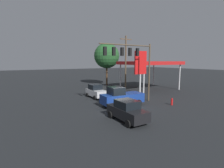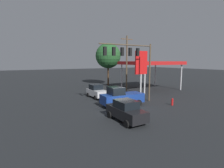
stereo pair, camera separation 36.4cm
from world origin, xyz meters
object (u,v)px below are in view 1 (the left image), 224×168
(utility_pole, at_px, (126,62))
(fire_hydrant, at_px, (172,102))
(hatchback_crossing, at_px, (96,91))
(sedan_far, at_px, (127,111))
(street_tree, at_px, (107,56))
(traffic_signal_assembly, at_px, (131,57))
(price_sign, at_px, (140,65))
(pickup_parked, at_px, (121,97))

(utility_pole, relative_size, fire_hydrant, 11.12)
(hatchback_crossing, relative_size, sedan_far, 0.88)
(street_tree, bearing_deg, sedan_far, 65.09)
(traffic_signal_assembly, distance_m, street_tree, 17.39)
(sedan_far, xyz_separation_m, fire_hydrant, (-8.16, -1.77, -0.51))
(traffic_signal_assembly, relative_size, hatchback_crossing, 1.99)
(price_sign, height_order, sedan_far, price_sign)
(sedan_far, height_order, street_tree, street_tree)
(sedan_far, bearing_deg, street_tree, 155.08)
(utility_pole, xyz_separation_m, hatchback_crossing, (6.93, 2.19, -4.23))
(pickup_parked, distance_m, hatchback_crossing, 6.01)
(hatchback_crossing, bearing_deg, street_tree, 141.93)
(price_sign, bearing_deg, hatchback_crossing, -28.28)
(pickup_parked, bearing_deg, hatchback_crossing, -82.23)
(traffic_signal_assembly, bearing_deg, utility_pole, -121.61)
(utility_pole, xyz_separation_m, price_sign, (1.12, 5.32, -0.31))
(hatchback_crossing, height_order, fire_hydrant, hatchback_crossing)
(traffic_signal_assembly, bearing_deg, sedan_far, 50.59)
(price_sign, xyz_separation_m, sedan_far, (7.83, 7.50, -3.92))
(fire_hydrant, bearing_deg, traffic_signal_assembly, -40.42)
(price_sign, bearing_deg, street_tree, -98.77)
(traffic_signal_assembly, bearing_deg, street_tree, -109.42)
(price_sign, xyz_separation_m, hatchback_crossing, (5.82, -3.13, -3.93))
(hatchback_crossing, bearing_deg, fire_hydrant, 32.90)
(price_sign, xyz_separation_m, street_tree, (-2.16, -14.02, 1.68))
(traffic_signal_assembly, distance_m, price_sign, 4.45)
(pickup_parked, distance_m, street_tree, 19.25)
(price_sign, distance_m, fire_hydrant, 7.25)
(utility_pole, height_order, sedan_far, utility_pole)
(price_sign, relative_size, street_tree, 0.74)
(street_tree, bearing_deg, hatchback_crossing, 53.77)
(street_tree, bearing_deg, utility_pole, 83.16)
(traffic_signal_assembly, relative_size, price_sign, 1.11)
(utility_pole, xyz_separation_m, street_tree, (-1.04, -8.70, 1.38))
(utility_pole, distance_m, fire_hydrant, 12.05)
(utility_pole, distance_m, pickup_parked, 11.18)
(fire_hydrant, bearing_deg, utility_pole, -94.09)
(sedan_far, relative_size, fire_hydrant, 5.00)
(traffic_signal_assembly, xyz_separation_m, fire_hydrant, (-3.94, 3.36, -5.48))
(utility_pole, relative_size, hatchback_crossing, 2.54)
(price_sign, distance_m, pickup_parked, 7.12)
(traffic_signal_assembly, distance_m, fire_hydrant, 7.54)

